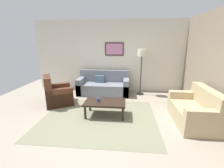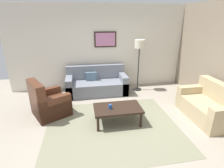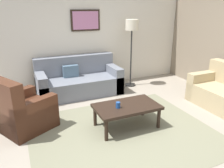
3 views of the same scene
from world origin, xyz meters
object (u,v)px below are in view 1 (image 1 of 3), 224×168
(armchair_leather, at_px, (56,95))
(lamp_standing, at_px, (142,58))
(couch_main, at_px, (104,85))
(couch_loveseat, at_px, (197,112))
(coffee_table, at_px, (105,103))
(cup, at_px, (98,100))
(framed_artwork, at_px, (114,49))

(armchair_leather, distance_m, lamp_standing, 3.23)
(armchair_leather, bearing_deg, lamp_standing, 24.18)
(couch_main, distance_m, armchair_leather, 1.87)
(couch_loveseat, relative_size, lamp_standing, 0.84)
(coffee_table, xyz_separation_m, cup, (-0.18, -0.03, 0.10))
(armchair_leather, bearing_deg, cup, -24.24)
(couch_loveseat, distance_m, cup, 2.50)
(couch_loveseat, bearing_deg, lamp_standing, 120.63)
(couch_main, distance_m, couch_loveseat, 3.37)
(cup, bearing_deg, couch_main, 94.09)
(coffee_table, bearing_deg, framed_artwork, 88.65)
(coffee_table, distance_m, framed_artwork, 2.70)
(framed_artwork, bearing_deg, couch_main, -131.99)
(couch_loveseat, bearing_deg, couch_main, 141.42)
(armchair_leather, bearing_deg, couch_loveseat, -11.48)
(couch_loveseat, distance_m, armchair_leather, 4.07)
(cup, xyz_separation_m, framed_artwork, (0.24, 2.38, 1.22))
(couch_main, relative_size, framed_artwork, 2.66)
(couch_loveseat, distance_m, framed_artwork, 3.65)
(cup, distance_m, framed_artwork, 2.69)
(coffee_table, bearing_deg, lamp_standing, 59.88)
(framed_artwork, bearing_deg, couch_loveseat, -48.15)
(couch_main, height_order, couch_loveseat, same)
(cup, bearing_deg, lamp_standing, 56.33)
(couch_main, height_order, armchair_leather, armchair_leather)
(coffee_table, height_order, framed_artwork, framed_artwork)
(lamp_standing, bearing_deg, coffee_table, -120.12)
(coffee_table, xyz_separation_m, framed_artwork, (0.06, 2.35, 1.33))
(couch_loveseat, height_order, lamp_standing, lamp_standing)
(couch_loveseat, xyz_separation_m, coffee_table, (-2.31, 0.16, 0.06))
(framed_artwork, bearing_deg, cup, -95.67)
(couch_loveseat, xyz_separation_m, lamp_standing, (-1.22, 2.05, 1.11))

